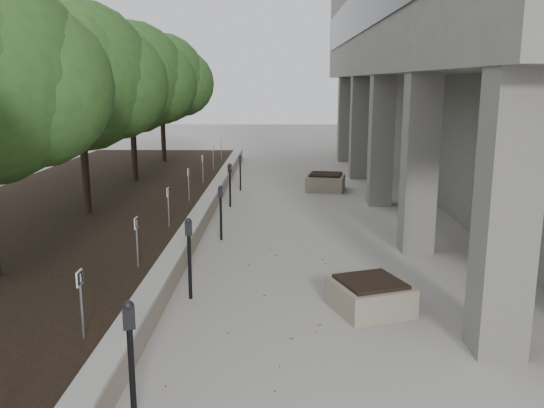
{
  "coord_description": "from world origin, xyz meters",
  "views": [
    {
      "loc": [
        0.33,
        -6.62,
        3.81
      ],
      "look_at": [
        0.11,
        6.51,
        0.97
      ],
      "focal_mm": 37.6,
      "sensor_mm": 36.0,
      "label": 1
    }
  ],
  "objects_px": {
    "crabapple_tree_5": "(162,98)",
    "parking_meter_2": "(189,259)",
    "crabapple_tree_3": "(81,109)",
    "crabapple_tree_4": "(132,102)",
    "parking_meter_4": "(230,185)",
    "planter_front": "(370,295)",
    "parking_meter_1": "(132,367)",
    "parking_meter_3": "(221,213)",
    "parking_meter_5": "(240,173)",
    "planter_back": "(325,182)"
  },
  "relations": [
    {
      "from": "parking_meter_5",
      "to": "planter_back",
      "type": "distance_m",
      "value": 3.04
    },
    {
      "from": "crabapple_tree_5",
      "to": "planter_front",
      "type": "height_order",
      "value": "crabapple_tree_5"
    },
    {
      "from": "parking_meter_5",
      "to": "parking_meter_4",
      "type": "bearing_deg",
      "value": -104.54
    },
    {
      "from": "parking_meter_4",
      "to": "planter_front",
      "type": "xyz_separation_m",
      "value": [
        3.08,
        -8.07,
        -0.41
      ]
    },
    {
      "from": "crabapple_tree_3",
      "to": "parking_meter_3",
      "type": "height_order",
      "value": "crabapple_tree_3"
    },
    {
      "from": "planter_back",
      "to": "parking_meter_5",
      "type": "bearing_deg",
      "value": -177.76
    },
    {
      "from": "crabapple_tree_3",
      "to": "crabapple_tree_4",
      "type": "distance_m",
      "value": 5.0
    },
    {
      "from": "crabapple_tree_3",
      "to": "planter_front",
      "type": "height_order",
      "value": "crabapple_tree_3"
    },
    {
      "from": "parking_meter_1",
      "to": "planter_front",
      "type": "distance_m",
      "value": 4.68
    },
    {
      "from": "crabapple_tree_3",
      "to": "crabapple_tree_4",
      "type": "height_order",
      "value": "same"
    },
    {
      "from": "parking_meter_2",
      "to": "planter_back",
      "type": "distance_m",
      "value": 10.88
    },
    {
      "from": "planter_back",
      "to": "parking_meter_2",
      "type": "bearing_deg",
      "value": -107.06
    },
    {
      "from": "parking_meter_3",
      "to": "planter_back",
      "type": "height_order",
      "value": "parking_meter_3"
    },
    {
      "from": "crabapple_tree_3",
      "to": "crabapple_tree_5",
      "type": "xyz_separation_m",
      "value": [
        0.0,
        10.0,
        0.0
      ]
    },
    {
      "from": "parking_meter_1",
      "to": "parking_meter_5",
      "type": "xyz_separation_m",
      "value": [
        0.17,
        14.22,
        -0.14
      ]
    },
    {
      "from": "planter_front",
      "to": "planter_back",
      "type": "height_order",
      "value": "planter_back"
    },
    {
      "from": "parking_meter_3",
      "to": "parking_meter_4",
      "type": "distance_m",
      "value": 3.73
    },
    {
      "from": "parking_meter_3",
      "to": "parking_meter_5",
      "type": "relative_size",
      "value": 1.07
    },
    {
      "from": "crabapple_tree_3",
      "to": "parking_meter_4",
      "type": "bearing_deg",
      "value": 35.52
    },
    {
      "from": "parking_meter_2",
      "to": "parking_meter_5",
      "type": "bearing_deg",
      "value": 81.59
    },
    {
      "from": "parking_meter_3",
      "to": "crabapple_tree_4",
      "type": "bearing_deg",
      "value": 118.52
    },
    {
      "from": "parking_meter_5",
      "to": "planter_front",
      "type": "bearing_deg",
      "value": -86.53
    },
    {
      "from": "crabapple_tree_4",
      "to": "parking_meter_3",
      "type": "height_order",
      "value": "crabapple_tree_4"
    },
    {
      "from": "planter_front",
      "to": "parking_meter_5",
      "type": "bearing_deg",
      "value": 105.36
    },
    {
      "from": "parking_meter_5",
      "to": "planter_back",
      "type": "height_order",
      "value": "parking_meter_5"
    },
    {
      "from": "parking_meter_1",
      "to": "planter_front",
      "type": "xyz_separation_m",
      "value": [
        3.12,
        3.45,
        -0.5
      ]
    },
    {
      "from": "parking_meter_3",
      "to": "planter_front",
      "type": "xyz_separation_m",
      "value": [
        2.97,
        -4.34,
        -0.41
      ]
    },
    {
      "from": "crabapple_tree_4",
      "to": "parking_meter_5",
      "type": "xyz_separation_m",
      "value": [
        3.67,
        0.23,
        -2.49
      ]
    },
    {
      "from": "crabapple_tree_5",
      "to": "parking_meter_4",
      "type": "relative_size",
      "value": 3.99
    },
    {
      "from": "crabapple_tree_4",
      "to": "parking_meter_4",
      "type": "bearing_deg",
      "value": -34.79
    },
    {
      "from": "parking_meter_5",
      "to": "crabapple_tree_5",
      "type": "bearing_deg",
      "value": 115.7
    },
    {
      "from": "parking_meter_5",
      "to": "planter_front",
      "type": "distance_m",
      "value": 11.17
    },
    {
      "from": "parking_meter_2",
      "to": "parking_meter_3",
      "type": "xyz_separation_m",
      "value": [
        0.15,
        3.85,
        -0.06
      ]
    },
    {
      "from": "parking_meter_2",
      "to": "planter_back",
      "type": "height_order",
      "value": "parking_meter_2"
    },
    {
      "from": "parking_meter_3",
      "to": "parking_meter_4",
      "type": "xyz_separation_m",
      "value": [
        -0.11,
        3.73,
        0.0
      ]
    },
    {
      "from": "crabapple_tree_5",
      "to": "parking_meter_1",
      "type": "distance_m",
      "value": 19.45
    },
    {
      "from": "parking_meter_2",
      "to": "parking_meter_3",
      "type": "distance_m",
      "value": 3.85
    },
    {
      "from": "crabapple_tree_4",
      "to": "parking_meter_2",
      "type": "bearing_deg",
      "value": -70.74
    },
    {
      "from": "crabapple_tree_3",
      "to": "planter_front",
      "type": "bearing_deg",
      "value": -39.85
    },
    {
      "from": "crabapple_tree_3",
      "to": "parking_meter_1",
      "type": "bearing_deg",
      "value": -68.69
    },
    {
      "from": "parking_meter_1",
      "to": "planter_back",
      "type": "height_order",
      "value": "parking_meter_1"
    },
    {
      "from": "parking_meter_2",
      "to": "planter_front",
      "type": "xyz_separation_m",
      "value": [
        3.12,
        -0.49,
        -0.47
      ]
    },
    {
      "from": "planter_front",
      "to": "planter_back",
      "type": "relative_size",
      "value": 0.9
    },
    {
      "from": "crabapple_tree_5",
      "to": "planter_back",
      "type": "xyz_separation_m",
      "value": [
        6.7,
        -4.65,
        -2.82
      ]
    },
    {
      "from": "crabapple_tree_3",
      "to": "planter_back",
      "type": "xyz_separation_m",
      "value": [
        6.7,
        5.35,
        -2.82
      ]
    },
    {
      "from": "crabapple_tree_3",
      "to": "crabapple_tree_4",
      "type": "xyz_separation_m",
      "value": [
        0.0,
        5.0,
        0.0
      ]
    },
    {
      "from": "crabapple_tree_5",
      "to": "parking_meter_3",
      "type": "distance_m",
      "value": 12.03
    },
    {
      "from": "crabapple_tree_5",
      "to": "parking_meter_2",
      "type": "relative_size",
      "value": 3.67
    },
    {
      "from": "crabapple_tree_4",
      "to": "parking_meter_3",
      "type": "distance_m",
      "value": 7.6
    },
    {
      "from": "crabapple_tree_3",
      "to": "parking_meter_3",
      "type": "relative_size",
      "value": 4.02
    }
  ]
}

